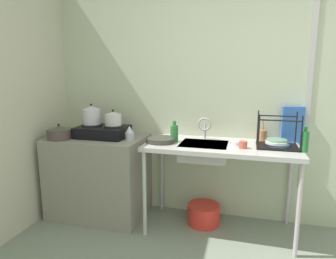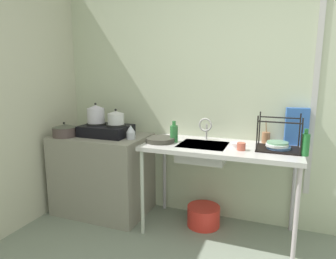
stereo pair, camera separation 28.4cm
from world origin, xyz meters
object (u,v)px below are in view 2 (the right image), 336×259
object	(u,v)px
pot_on_left_burner	(96,114)
bucket_on_floor	(204,216)
bottle_by_rack	(305,144)
faucet	(206,126)
cereal_box	(297,127)
pot_on_right_burner	(116,118)
dish_rack	(278,145)
utensil_jar	(266,137)
stove	(106,130)
bottle_by_sink	(174,133)
pot_beside_stove	(64,130)
percolator	(131,132)
sink_basin	(203,152)
small_bowl_on_drainboard	(236,145)
cup_by_rack	(241,146)
frying_pan	(160,140)

from	to	relation	value
pot_on_left_burner	bucket_on_floor	bearing A→B (deg)	3.46
bucket_on_floor	bottle_by_rack	bearing A→B (deg)	-10.64
faucet	cereal_box	size ratio (longest dim) A/B	0.65
pot_on_right_burner	dish_rack	distance (m)	1.60
utensil_jar	pot_on_left_burner	bearing A→B (deg)	-171.22
cereal_box	bottle_by_rack	bearing A→B (deg)	-88.90
stove	bottle_by_sink	bearing A→B (deg)	-0.70
pot_beside_stove	bucket_on_floor	distance (m)	1.69
pot_beside_stove	percolator	distance (m)	0.72
pot_beside_stove	sink_basin	xyz separation A→B (m)	(1.44, 0.19, -0.14)
stove	small_bowl_on_drainboard	xyz separation A→B (m)	(1.36, 0.01, -0.04)
bottle_by_sink	bottle_by_rack	distance (m)	1.15
pot_on_right_burner	cup_by_rack	distance (m)	1.31
stove	utensil_jar	size ratio (longest dim) A/B	2.38
faucet	cereal_box	xyz separation A→B (m)	(0.83, 0.12, 0.03)
pot_beside_stove	bottle_by_rack	xyz separation A→B (m)	(2.30, 0.11, 0.03)
small_bowl_on_drainboard	bottle_by_sink	size ratio (longest dim) A/B	0.54
dish_rack	frying_pan	bearing A→B (deg)	-175.08
faucet	bucket_on_floor	bearing A→B (deg)	-75.47
frying_pan	bottle_by_rack	xyz separation A→B (m)	(1.27, -0.02, 0.07)
dish_rack	small_bowl_on_drainboard	size ratio (longest dim) A/B	3.23
bottle_by_rack	bucket_on_floor	bearing A→B (deg)	169.36
faucet	bottle_by_sink	bearing A→B (deg)	-148.50
faucet	pot_beside_stove	bearing A→B (deg)	-165.92
sink_basin	utensil_jar	bearing A→B (deg)	27.32
sink_basin	cup_by_rack	xyz separation A→B (m)	(0.36, -0.09, 0.11)
percolator	bottle_by_sink	xyz separation A→B (m)	(0.45, 0.04, 0.02)
stove	sink_basin	size ratio (longest dim) A/B	1.16
pot_beside_stove	percolator	size ratio (longest dim) A/B	1.73
pot_beside_stove	frying_pan	size ratio (longest dim) A/B	0.87
pot_beside_stove	dish_rack	world-z (taller)	dish_rack
stove	frying_pan	bearing A→B (deg)	-5.84
stove	utensil_jar	distance (m)	1.63
frying_pan	bottle_by_rack	world-z (taller)	bottle_by_rack
cereal_box	bucket_on_floor	xyz separation A→B (m)	(-0.80, -0.20, -0.93)
stove	pot_beside_stove	world-z (taller)	pot_beside_stove
dish_rack	bucket_on_floor	xyz separation A→B (m)	(-0.65, 0.05, -0.80)
pot_beside_stove	cup_by_rack	bearing A→B (deg)	3.18
cup_by_rack	bottle_by_rack	xyz separation A→B (m)	(0.50, 0.01, 0.06)
dish_rack	cup_by_rack	distance (m)	0.32
stove	pot_on_right_burner	xyz separation A→B (m)	(0.12, 0.00, 0.14)
pot_on_left_burner	faucet	world-z (taller)	pot_on_left_burner
pot_on_left_burner	dish_rack	size ratio (longest dim) A/B	0.60
pot_on_right_burner	bottle_by_sink	world-z (taller)	pot_on_right_burner
dish_rack	utensil_jar	size ratio (longest dim) A/B	1.68
bottle_by_rack	cup_by_rack	bearing A→B (deg)	-178.79
stove	dish_rack	world-z (taller)	dish_rack
pot_beside_stove	small_bowl_on_drainboard	size ratio (longest dim) A/B	2.20
sink_basin	small_bowl_on_drainboard	distance (m)	0.31
small_bowl_on_drainboard	utensil_jar	distance (m)	0.36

